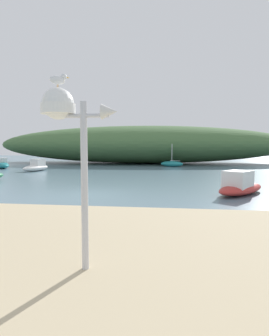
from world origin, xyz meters
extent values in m
plane|color=slate|center=(0.00, 0.00, 0.00)|extent=(120.00, 120.00, 0.00)
ellipsoid|color=#476B3D|center=(-0.31, 27.35, 2.66)|extent=(42.02, 13.98, 5.32)
cylinder|color=silver|center=(2.56, -8.64, 1.65)|extent=(0.12, 0.12, 2.89)
cylinder|color=silver|center=(2.56, -8.64, 2.86)|extent=(0.89, 0.07, 0.07)
cylinder|color=white|center=(2.12, -8.64, 2.98)|extent=(0.59, 0.59, 0.17)
sphere|color=white|center=(2.12, -8.64, 3.07)|extent=(0.54, 0.54, 0.54)
cone|color=silver|center=(3.01, -8.64, 2.92)|extent=(0.27, 0.26, 0.26)
cylinder|color=orange|center=(2.10, -8.62, 3.36)|extent=(0.01, 0.01, 0.05)
cylinder|color=orange|center=(2.13, -8.65, 3.36)|extent=(0.01, 0.01, 0.05)
ellipsoid|color=white|center=(2.12, -8.64, 3.46)|extent=(0.28, 0.28, 0.15)
ellipsoid|color=#9EA0A8|center=(2.12, -8.64, 3.49)|extent=(0.25, 0.25, 0.05)
sphere|color=white|center=(2.20, -8.56, 3.54)|extent=(0.10, 0.10, 0.10)
cone|color=gold|center=(2.25, -8.50, 3.53)|extent=(0.06, 0.06, 0.03)
ellipsoid|color=teal|center=(-14.21, 15.31, 0.33)|extent=(3.22, 3.44, 0.65)
cube|color=silver|center=(-14.44, 15.57, 0.77)|extent=(1.56, 1.58, 0.69)
ellipsoid|color=teal|center=(4.16, 20.24, 0.33)|extent=(2.92, 1.86, 0.65)
cylinder|color=silver|center=(4.16, 20.24, 1.57)|extent=(0.08, 0.08, 2.22)
cylinder|color=silver|center=(4.54, 20.10, 0.71)|extent=(1.18, 0.45, 0.06)
ellipsoid|color=white|center=(-8.93, 12.46, 0.30)|extent=(1.72, 3.70, 0.60)
cube|color=silver|center=(-8.86, 12.81, 0.77)|extent=(1.09, 1.38, 0.76)
ellipsoid|color=#B72D28|center=(7.48, 1.08, 0.27)|extent=(3.35, 3.85, 0.53)
cube|color=silver|center=(7.25, 0.77, 0.77)|extent=(1.65, 1.71, 0.84)
camera|label=1|loc=(4.03, -13.31, 2.33)|focal=30.21mm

